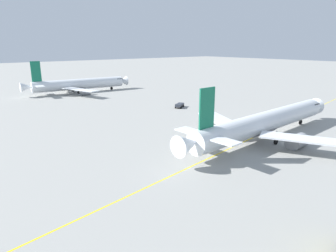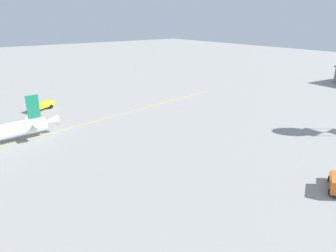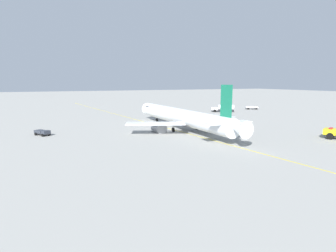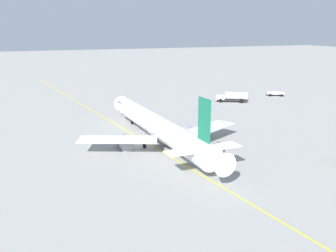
# 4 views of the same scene
# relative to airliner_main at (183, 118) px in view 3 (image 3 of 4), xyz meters

# --- Properties ---
(ground_plane) EXTENTS (600.00, 600.00, 0.00)m
(ground_plane) POSITION_rel_airliner_main_xyz_m (0.17, 2.62, -3.04)
(ground_plane) COLOR gray
(airliner_main) EXTENTS (45.75, 30.89, 11.64)m
(airliner_main) POSITION_rel_airliner_main_xyz_m (0.00, 0.00, 0.00)
(airliner_main) COLOR silver
(airliner_main) RESTS_ON ground_plane
(pushback_tug_truck) EXTENTS (4.27, 5.62, 1.30)m
(pushback_tug_truck) POSITION_rel_airliner_main_xyz_m (33.58, -50.90, -2.24)
(pushback_tug_truck) COLOR #232326
(pushback_tug_truck) RESTS_ON ground_plane
(baggage_truck_truck) EXTENTS (4.21, 3.53, 1.22)m
(baggage_truck_truck) POSITION_rel_airliner_main_xyz_m (6.62, 32.00, -2.33)
(baggage_truck_truck) COLOR #232326
(baggage_truck_truck) RESTS_ON ground_plane
(fuel_tanker_truck) EXTENTS (6.49, 8.73, 2.87)m
(fuel_tanker_truck) POSITION_rel_airliner_main_xyz_m (29.67, -33.43, -1.47)
(fuel_tanker_truck) COLOR #232326
(fuel_tanker_truck) RESTS_ON ground_plane
(taxiway_centreline) EXTENTS (192.85, 27.56, 0.01)m
(taxiway_centreline) POSITION_rel_airliner_main_xyz_m (4.51, 2.38, -3.04)
(taxiway_centreline) COLOR yellow
(taxiway_centreline) RESTS_ON ground_plane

